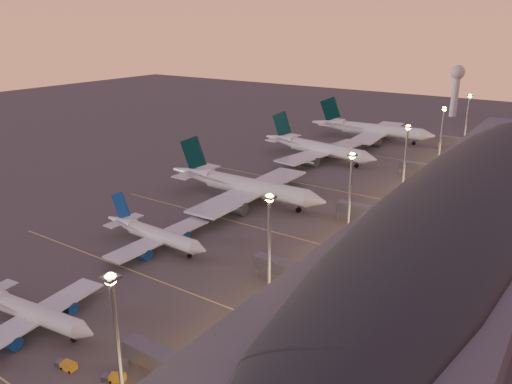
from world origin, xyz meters
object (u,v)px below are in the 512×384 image
object	(u,v)px
airliner_wide_near	(243,186)
airliner_wide_mid	(317,148)
airliner_wide_far	(370,130)
baggage_tug_b	(115,378)
airliner_narrow_south	(28,311)
airliner_narrow_north	(154,234)
baggage_tug_a	(67,365)
radar_tower	(457,82)

from	to	relation	value
airliner_wide_near	airliner_wide_mid	distance (m)	62.95
airliner_wide_near	airliner_wide_mid	size ratio (longest dim) A/B	1.04
airliner_wide_far	baggage_tug_b	distance (m)	202.40
airliner_narrow_south	airliner_narrow_north	world-z (taller)	airliner_narrow_north
airliner_wide_far	baggage_tug_a	xyz separation A→B (m)	(25.29, -201.90, -4.81)
airliner_narrow_south	radar_tower	distance (m)	293.57
airliner_wide_near	airliner_wide_mid	bearing A→B (deg)	93.26
baggage_tug_b	airliner_wide_far	bearing A→B (deg)	74.15
baggage_tug_a	airliner_wide_far	bearing A→B (deg)	90.63
airliner_narrow_south	radar_tower	size ratio (longest dim) A/B	1.09
airliner_narrow_north	radar_tower	size ratio (longest dim) A/B	1.14
baggage_tug_b	airliner_narrow_north	bearing A→B (deg)	102.32
airliner_narrow_south	airliner_wide_near	bearing A→B (deg)	88.68
airliner_narrow_north	baggage_tug_b	size ratio (longest dim) A/B	8.62
airliner_narrow_north	baggage_tug_a	distance (m)	51.50
airliner_wide_near	baggage_tug_a	size ratio (longest dim) A/B	14.55
airliner_narrow_north	airliner_wide_mid	size ratio (longest dim) A/B	0.62
radar_tower	baggage_tug_a	distance (m)	297.71
airliner_wide_mid	radar_tower	distance (m)	147.43
airliner_narrow_north	radar_tower	world-z (taller)	radar_tower
airliner_narrow_north	airliner_narrow_south	bearing A→B (deg)	-79.97
airliner_narrow_south	airliner_narrow_north	bearing A→B (deg)	92.13
airliner_wide_far	baggage_tug_a	size ratio (longest dim) A/B	15.20
airliner_narrow_north	airliner_wide_far	world-z (taller)	airliner_wide_far
airliner_narrow_north	baggage_tug_a	size ratio (longest dim) A/B	8.64
airliner_narrow_north	radar_tower	xyz separation A→B (m)	(16.80, 251.39, 18.43)
radar_tower	airliner_wide_far	bearing A→B (deg)	-100.79
airliner_wide_mid	baggage_tug_b	world-z (taller)	airliner_wide_mid
baggage_tug_b	airliner_wide_mid	bearing A→B (deg)	79.11
airliner_wide_near	baggage_tug_b	xyz separation A→B (m)	(35.28, -86.84, -4.61)
airliner_wide_far	baggage_tug_b	xyz separation A→B (m)	(34.92, -199.30, -4.83)
airliner_narrow_north	airliner_wide_near	size ratio (longest dim) A/B	0.59
airliner_narrow_north	airliner_wide_far	size ratio (longest dim) A/B	0.57
airliner_wide_far	baggage_tug_b	bearing A→B (deg)	-83.81
airliner_wide_mid	airliner_wide_near	bearing A→B (deg)	-76.82
airliner_wide_mid	baggage_tug_b	size ratio (longest dim) A/B	13.94
airliner_narrow_south	airliner_wide_far	size ratio (longest dim) A/B	0.54
airliner_wide_far	radar_tower	bearing A→B (deg)	75.47
airliner_narrow_north	radar_tower	distance (m)	252.62
airliner_wide_far	baggage_tug_b	world-z (taller)	airliner_wide_far
airliner_wide_mid	baggage_tug_a	distance (m)	155.25
airliner_wide_mid	radar_tower	bearing A→B (deg)	90.01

